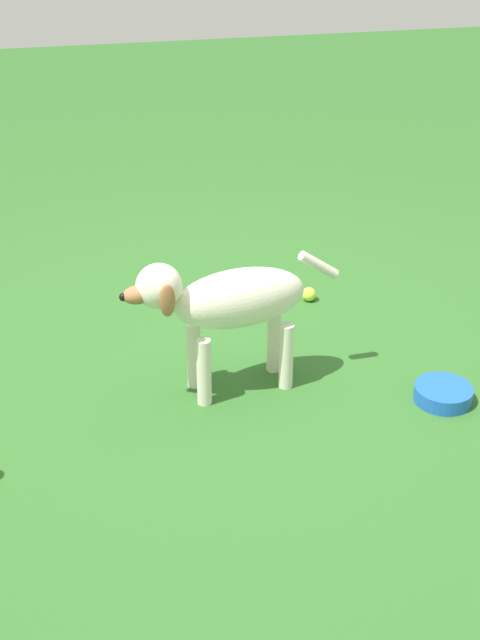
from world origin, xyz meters
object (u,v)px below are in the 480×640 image
Objects in this scene: dog at (227,302)px; water_bowl at (443,394)px; tennis_ball_1 at (211,316)px; tennis_ball_0 at (309,294)px.

water_bowl is at bearing 154.21° from dog.
water_bowl is at bearing 131.51° from tennis_ball_1.
dog is 12.74× the size of tennis_ball_1.
dog is 0.89m from water_bowl.
tennis_ball_0 is 1.00× the size of tennis_ball_1.
tennis_ball_1 reaches higher than water_bowl.
tennis_ball_0 is 0.50m from tennis_ball_1.
dog is at bearing -20.09° from water_bowl.
water_bowl is (-0.77, 0.28, -0.35)m from dog.
tennis_ball_0 is at bearing -136.40° from dog.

